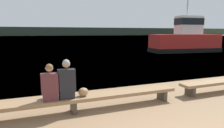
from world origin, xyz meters
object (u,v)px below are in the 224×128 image
object	(u,v)px
person_left	(50,85)
tugboat_red	(185,41)
bench_main	(73,100)
shopping_bag	(83,92)
person_right	(67,82)
bench_segment_right	(217,83)

from	to	relation	value
person_left	tugboat_red	xyz separation A→B (m)	(15.45, 12.80, 0.43)
person_left	bench_main	bearing A→B (deg)	-0.64
tugboat_red	shopping_bag	bearing A→B (deg)	137.42
shopping_bag	person_right	bearing A→B (deg)	-177.01
shopping_bag	tugboat_red	distance (m)	19.40
tugboat_red	bench_segment_right	distance (m)	16.03
person_left	person_right	world-z (taller)	person_right
bench_main	bench_segment_right	xyz separation A→B (m)	(5.26, 0.00, -0.01)
person_right	tugboat_red	distance (m)	19.74
person_left	shopping_bag	xyz separation A→B (m)	(0.87, 0.02, -0.29)
person_left	person_right	bearing A→B (deg)	-0.38
person_left	bench_segment_right	xyz separation A→B (m)	(5.84, -0.01, -0.49)
bench_main	shopping_bag	bearing A→B (deg)	5.34
bench_segment_right	person_left	bearing A→B (deg)	179.94
bench_main	person_left	size ratio (longest dim) A/B	6.55
person_right	shopping_bag	world-z (taller)	person_right
shopping_bag	bench_segment_right	bearing A→B (deg)	-0.31
bench_main	person_right	bearing A→B (deg)	178.67
tugboat_red	bench_segment_right	xyz separation A→B (m)	(-9.61, -12.80, -0.92)
person_right	tugboat_red	world-z (taller)	tugboat_red
tugboat_red	person_left	bearing A→B (deg)	135.82
tugboat_red	bench_segment_right	size ratio (longest dim) A/B	2.64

